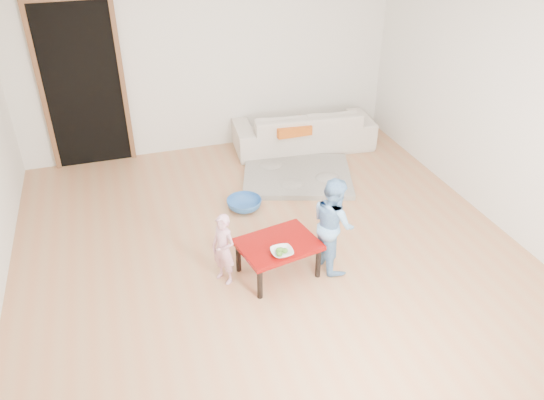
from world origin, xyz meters
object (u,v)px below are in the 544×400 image
child_blue (333,224)px  basin (244,204)px  sofa (303,129)px  child_pink (223,249)px  red_table (278,258)px  bowl (282,252)px

child_blue → basin: (-0.54, 1.23, -0.41)m
sofa → child_pink: child_pink is taller
basin → sofa: bearing=47.6°
red_table → basin: 1.22m
bowl → child_blue: (0.56, 0.16, 0.09)m
bowl → basin: size_ratio=0.50×
red_table → bowl: bearing=-97.5°
basin → child_blue: bearing=-66.4°
child_pink → sofa: bearing=112.4°
child_pink → child_blue: child_blue is taller
child_blue → red_table: bearing=83.4°
child_pink → child_blue: size_ratio=0.75×
sofa → bowl: 2.98m
sofa → red_table: (-1.20, -2.53, -0.10)m
sofa → bowl: (-1.23, -2.71, 0.11)m
red_table → child_blue: (0.53, -0.02, 0.30)m
red_table → child_pink: child_pink is taller
basin → child_pink: bearing=-113.4°
sofa → basin: sofa is taller
red_table → basin: red_table is taller
bowl → child_pink: size_ratio=0.28×
red_table → child_pink: size_ratio=1.01×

